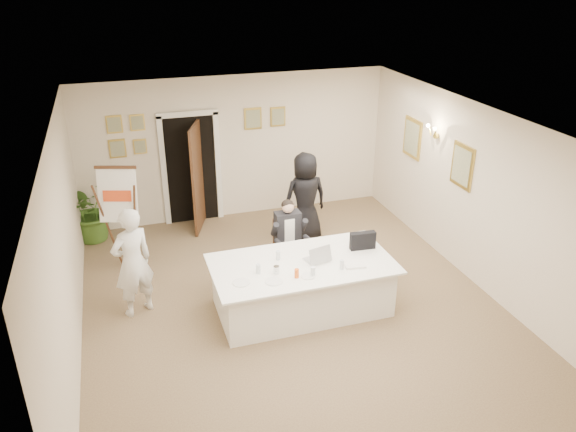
{
  "coord_description": "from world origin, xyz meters",
  "views": [
    {
      "loc": [
        -2.21,
        -6.77,
        4.74
      ],
      "look_at": [
        0.14,
        0.6,
        1.18
      ],
      "focal_mm": 35.0,
      "sensor_mm": 36.0,
      "label": 1
    }
  ],
  "objects_px": {
    "flip_chart": "(123,223)",
    "laptop": "(317,251)",
    "potted_palm": "(91,210)",
    "paper_stack": "(355,265)",
    "standing_woman": "(305,197)",
    "steel_jug": "(276,270)",
    "standing_man": "(133,262)",
    "seated_man": "(288,237)",
    "oj_glass": "(297,273)",
    "conference_table": "(302,286)",
    "laptop_bag": "(363,241)"
  },
  "relations": [
    {
      "from": "seated_man",
      "to": "flip_chart",
      "type": "height_order",
      "value": "flip_chart"
    },
    {
      "from": "paper_stack",
      "to": "oj_glass",
      "type": "bearing_deg",
      "value": -176.32
    },
    {
      "from": "potted_palm",
      "to": "laptop_bag",
      "type": "xyz_separation_m",
      "value": [
        3.92,
        -3.21,
        0.33
      ]
    },
    {
      "from": "seated_man",
      "to": "potted_palm",
      "type": "distance_m",
      "value": 3.8
    },
    {
      "from": "seated_man",
      "to": "paper_stack",
      "type": "xyz_separation_m",
      "value": [
        0.54,
        -1.39,
        0.14
      ]
    },
    {
      "from": "conference_table",
      "to": "laptop",
      "type": "bearing_deg",
      "value": 6.57
    },
    {
      "from": "conference_table",
      "to": "paper_stack",
      "type": "height_order",
      "value": "paper_stack"
    },
    {
      "from": "laptop_bag",
      "to": "flip_chart",
      "type": "bearing_deg",
      "value": 154.38
    },
    {
      "from": "flip_chart",
      "to": "standing_woman",
      "type": "xyz_separation_m",
      "value": [
        3.17,
        0.07,
        0.01
      ]
    },
    {
      "from": "standing_man",
      "to": "laptop",
      "type": "distance_m",
      "value": 2.63
    },
    {
      "from": "paper_stack",
      "to": "steel_jug",
      "type": "distance_m",
      "value": 1.13
    },
    {
      "from": "standing_man",
      "to": "potted_palm",
      "type": "height_order",
      "value": "standing_man"
    },
    {
      "from": "standing_woman",
      "to": "laptop",
      "type": "distance_m",
      "value": 2.19
    },
    {
      "from": "seated_man",
      "to": "potted_palm",
      "type": "bearing_deg",
      "value": 133.01
    },
    {
      "from": "seated_man",
      "to": "paper_stack",
      "type": "distance_m",
      "value": 1.5
    },
    {
      "from": "flip_chart",
      "to": "laptop",
      "type": "xyz_separation_m",
      "value": [
        2.62,
        -2.05,
        0.09
      ]
    },
    {
      "from": "standing_woman",
      "to": "potted_palm",
      "type": "distance_m",
      "value": 3.91
    },
    {
      "from": "paper_stack",
      "to": "standing_man",
      "type": "bearing_deg",
      "value": 162.41
    },
    {
      "from": "flip_chart",
      "to": "potted_palm",
      "type": "xyz_separation_m",
      "value": [
        -0.54,
        1.27,
        -0.24
      ]
    },
    {
      "from": "oj_glass",
      "to": "steel_jug",
      "type": "distance_m",
      "value": 0.3
    },
    {
      "from": "seated_man",
      "to": "standing_man",
      "type": "distance_m",
      "value": 2.5
    },
    {
      "from": "flip_chart",
      "to": "laptop",
      "type": "relative_size",
      "value": 4.8
    },
    {
      "from": "seated_man",
      "to": "paper_stack",
      "type": "height_order",
      "value": "seated_man"
    },
    {
      "from": "flip_chart",
      "to": "steel_jug",
      "type": "bearing_deg",
      "value": -49.08
    },
    {
      "from": "potted_palm",
      "to": "steel_jug",
      "type": "distance_m",
      "value": 4.31
    },
    {
      "from": "conference_table",
      "to": "flip_chart",
      "type": "relative_size",
      "value": 1.48
    },
    {
      "from": "standing_man",
      "to": "laptop_bag",
      "type": "height_order",
      "value": "standing_man"
    },
    {
      "from": "standing_man",
      "to": "potted_palm",
      "type": "distance_m",
      "value": 2.78
    },
    {
      "from": "standing_woman",
      "to": "paper_stack",
      "type": "distance_m",
      "value": 2.45
    },
    {
      "from": "flip_chart",
      "to": "standing_man",
      "type": "bearing_deg",
      "value": -87.47
    },
    {
      "from": "conference_table",
      "to": "seated_man",
      "type": "height_order",
      "value": "seated_man"
    },
    {
      "from": "conference_table",
      "to": "laptop_bag",
      "type": "relative_size",
      "value": 6.8
    },
    {
      "from": "laptop",
      "to": "steel_jug",
      "type": "relative_size",
      "value": 3.35
    },
    {
      "from": "standing_man",
      "to": "laptop",
      "type": "bearing_deg",
      "value": 141.69
    },
    {
      "from": "potted_palm",
      "to": "paper_stack",
      "type": "relative_size",
      "value": 4.01
    },
    {
      "from": "seated_man",
      "to": "flip_chart",
      "type": "bearing_deg",
      "value": 148.05
    },
    {
      "from": "standing_man",
      "to": "laptop_bag",
      "type": "bearing_deg",
      "value": 146.66
    },
    {
      "from": "laptop_bag",
      "to": "oj_glass",
      "type": "bearing_deg",
      "value": -153.31
    },
    {
      "from": "flip_chart",
      "to": "paper_stack",
      "type": "relative_size",
      "value": 6.08
    },
    {
      "from": "laptop_bag",
      "to": "oj_glass",
      "type": "relative_size",
      "value": 2.96
    },
    {
      "from": "standing_woman",
      "to": "steel_jug",
      "type": "distance_m",
      "value": 2.62
    },
    {
      "from": "conference_table",
      "to": "paper_stack",
      "type": "relative_size",
      "value": 8.97
    },
    {
      "from": "seated_man",
      "to": "flip_chart",
      "type": "distance_m",
      "value": 2.71
    },
    {
      "from": "laptop",
      "to": "laptop_bag",
      "type": "height_order",
      "value": "laptop"
    },
    {
      "from": "laptop",
      "to": "flip_chart",
      "type": "bearing_deg",
      "value": 128.36
    },
    {
      "from": "seated_man",
      "to": "steel_jug",
      "type": "relative_size",
      "value": 11.79
    },
    {
      "from": "seated_man",
      "to": "laptop_bag",
      "type": "bearing_deg",
      "value": -57.89
    },
    {
      "from": "oj_glass",
      "to": "paper_stack",
      "type": "bearing_deg",
      "value": 3.68
    },
    {
      "from": "laptop_bag",
      "to": "steel_jug",
      "type": "bearing_deg",
      "value": -163.81
    },
    {
      "from": "oj_glass",
      "to": "flip_chart",
      "type": "bearing_deg",
      "value": 131.76
    }
  ]
}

